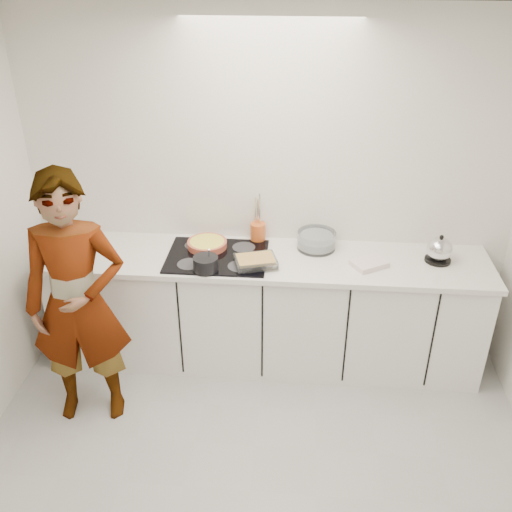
# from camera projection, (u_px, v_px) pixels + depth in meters

# --- Properties ---
(floor) EXTENTS (3.60, 3.20, 0.00)m
(floor) POSITION_uv_depth(u_px,v_px,m) (250.00, 491.00, 3.45)
(floor) COLOR #AFAFAF
(floor) RESTS_ON ground
(ceiling) EXTENTS (3.60, 3.20, 0.00)m
(ceiling) POSITION_uv_depth(u_px,v_px,m) (246.00, 37.00, 2.19)
(ceiling) COLOR white
(ceiling) RESTS_ON wall_back
(wall_back) EXTENTS (3.60, 0.00, 2.60)m
(wall_back) POSITION_uv_depth(u_px,v_px,m) (269.00, 191.00, 4.21)
(wall_back) COLOR white
(wall_back) RESTS_ON ground
(base_cabinets) EXTENTS (3.20, 0.58, 0.87)m
(base_cabinets) POSITION_uv_depth(u_px,v_px,m) (265.00, 312.00, 4.36)
(base_cabinets) COLOR white
(base_cabinets) RESTS_ON floor
(countertop) EXTENTS (3.24, 0.64, 0.04)m
(countertop) POSITION_uv_depth(u_px,v_px,m) (265.00, 260.00, 4.13)
(countertop) COLOR white
(countertop) RESTS_ON base_cabinets
(hob) EXTENTS (0.72, 0.54, 0.01)m
(hob) POSITION_uv_depth(u_px,v_px,m) (217.00, 256.00, 4.13)
(hob) COLOR black
(hob) RESTS_ON countertop
(tart_dish) EXTENTS (0.35, 0.35, 0.05)m
(tart_dish) POSITION_uv_depth(u_px,v_px,m) (207.00, 244.00, 4.23)
(tart_dish) COLOR #C5563C
(tart_dish) RESTS_ON hob
(saucepan) EXTENTS (0.18, 0.18, 0.17)m
(saucepan) POSITION_uv_depth(u_px,v_px,m) (206.00, 263.00, 3.93)
(saucepan) COLOR black
(saucepan) RESTS_ON hob
(baking_dish) EXTENTS (0.33, 0.28, 0.06)m
(baking_dish) POSITION_uv_depth(u_px,v_px,m) (256.00, 261.00, 3.99)
(baking_dish) COLOR silver
(baking_dish) RESTS_ON hob
(mixing_bowl) EXTENTS (0.34, 0.34, 0.13)m
(mixing_bowl) POSITION_uv_depth(u_px,v_px,m) (316.00, 241.00, 4.22)
(mixing_bowl) COLOR silver
(mixing_bowl) RESTS_ON countertop
(tea_towel) EXTENTS (0.29, 0.27, 0.04)m
(tea_towel) POSITION_uv_depth(u_px,v_px,m) (369.00, 264.00, 4.01)
(tea_towel) COLOR white
(tea_towel) RESTS_ON countertop
(kettle) EXTENTS (0.21, 0.21, 0.21)m
(kettle) POSITION_uv_depth(u_px,v_px,m) (439.00, 250.00, 4.04)
(kettle) COLOR black
(kettle) RESTS_ON countertop
(utensil_crock) EXTENTS (0.13, 0.13, 0.14)m
(utensil_crock) POSITION_uv_depth(u_px,v_px,m) (258.00, 232.00, 4.32)
(utensil_crock) COLOR #D25A21
(utensil_crock) RESTS_ON countertop
(cook) EXTENTS (0.71, 0.53, 1.79)m
(cook) POSITION_uv_depth(u_px,v_px,m) (78.00, 303.00, 3.64)
(cook) COLOR white
(cook) RESTS_ON floor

